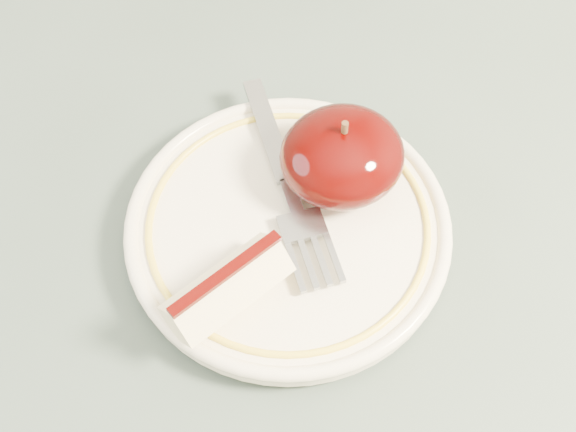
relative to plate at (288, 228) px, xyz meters
name	(u,v)px	position (x,y,z in m)	size (l,w,h in m)	color
plate	(288,228)	(0.00, 0.00, 0.00)	(0.20, 0.20, 0.02)	#F5EDCD
apple_half	(342,156)	(0.04, 0.02, 0.03)	(0.08, 0.07, 0.05)	black
apple_wedge	(228,288)	(-0.05, -0.03, 0.02)	(0.08, 0.05, 0.03)	#FBEEB9
fork	(287,183)	(0.01, 0.03, 0.01)	(0.04, 0.16, 0.00)	gray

